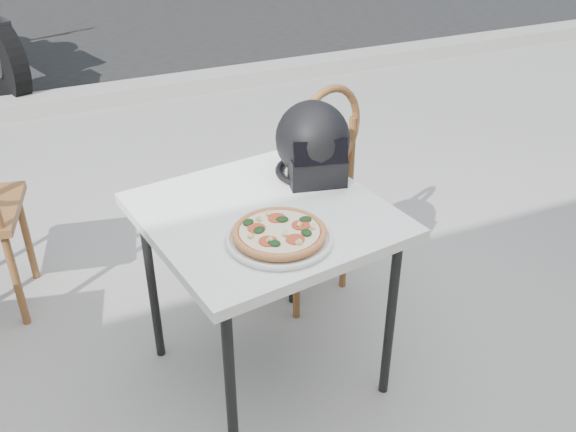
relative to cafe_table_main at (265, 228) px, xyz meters
name	(u,v)px	position (x,y,z in m)	size (l,w,h in m)	color
ground	(291,340)	(0.15, 0.12, -0.65)	(80.00, 80.00, 0.00)	gray
curb	(134,91)	(0.15, 3.12, -0.59)	(30.00, 0.25, 0.12)	gray
cafe_table_main	(265,228)	(0.00, 0.00, 0.00)	(0.86, 0.86, 0.72)	white
plate	(279,239)	(-0.03, -0.19, 0.07)	(0.39, 0.39, 0.02)	white
pizza	(279,232)	(-0.03, -0.19, 0.10)	(0.34, 0.34, 0.04)	#CD834B
helmet	(313,144)	(0.25, 0.17, 0.19)	(0.32, 0.33, 0.27)	black
cafe_chair_main	(309,184)	(0.34, 0.38, -0.10)	(0.49, 0.49, 0.99)	brown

